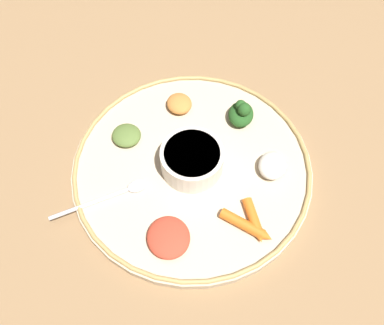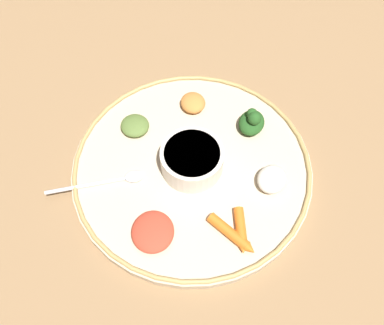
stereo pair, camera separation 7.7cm
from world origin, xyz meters
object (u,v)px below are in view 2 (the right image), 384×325
Objects in this scene: spoon at (111,181)px; carrot_near_spoon at (231,234)px; greens_pile at (252,121)px; carrot_outer at (241,230)px; center_bowl at (192,159)px.

carrot_near_spoon is at bearing -78.15° from spoon.
greens_pile is 0.97× the size of carrot_outer.
center_bowl is 0.15m from carrot_outer.
carrot_outer is (-0.18, -0.10, -0.01)m from greens_pile.
greens_pile reaches higher than carrot_near_spoon.
carrot_near_spoon and carrot_outer have the same top height.
carrot_near_spoon is (-0.06, -0.13, -0.02)m from center_bowl.
greens_pile is at bearing -14.47° from center_bowl.
greens_pile is at bearing 29.46° from carrot_outer.
center_bowl is at bearing 165.53° from greens_pile.
center_bowl is 1.63× the size of greens_pile.
spoon is 1.52× the size of carrot_near_spoon.
carrot_near_spoon is at bearing 152.70° from carrot_outer.
greens_pile is 0.21m from carrot_outer.
spoon is at bearing 101.85° from carrot_near_spoon.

